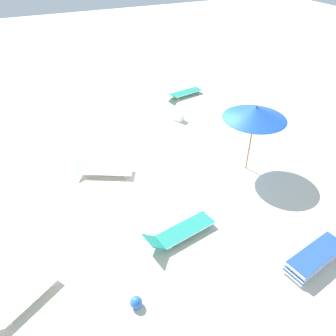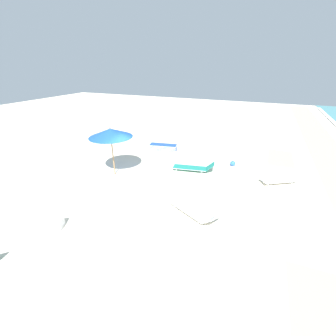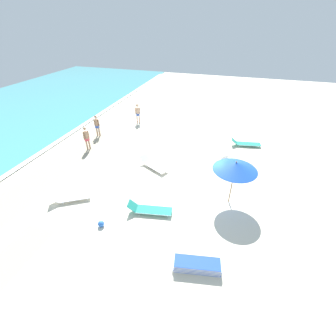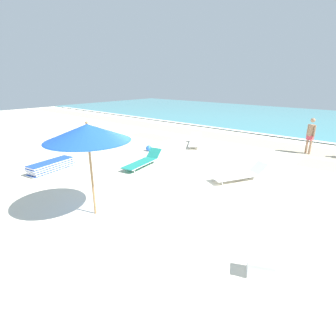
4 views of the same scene
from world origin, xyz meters
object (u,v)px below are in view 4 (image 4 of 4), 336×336
at_px(beach_umbrella, 87,133).
at_px(sun_lounger_beside_umbrella, 143,161).
at_px(lounger_stack, 51,166).
at_px(beach_ball, 149,148).
at_px(beachgoer_strolling_adult, 311,134).
at_px(sun_lounger_near_water_right, 195,142).
at_px(cooler_box, 260,267).
at_px(sun_lounger_under_umbrella, 240,174).

distance_m(beach_umbrella, sun_lounger_beside_umbrella, 4.76).
distance_m(lounger_stack, sun_lounger_beside_umbrella, 3.71).
bearing_deg(beach_ball, sun_lounger_beside_umbrella, -51.14).
distance_m(beach_umbrella, beachgoer_strolling_adult, 10.96).
distance_m(lounger_stack, beach_ball, 4.84).
relative_size(lounger_stack, sun_lounger_near_water_right, 0.96).
xyz_separation_m(lounger_stack, beachgoer_strolling_adult, (7.17, 9.61, 0.79)).
bearing_deg(beachgoer_strolling_adult, beach_umbrella, -78.36).
bearing_deg(cooler_box, beachgoer_strolling_adult, 73.21).
xyz_separation_m(beach_umbrella, lounger_stack, (-4.35, 0.91, -2.07)).
height_order(lounger_stack, sun_lounger_under_umbrella, sun_lounger_under_umbrella).
bearing_deg(sun_lounger_beside_umbrella, cooler_box, -36.31).
bearing_deg(beach_umbrella, sun_lounger_under_umbrella, 69.47).
xyz_separation_m(sun_lounger_near_water_right, beach_ball, (-1.14, -2.54, -0.06)).
bearing_deg(sun_lounger_under_umbrella, sun_lounger_near_water_right, 170.66).
distance_m(lounger_stack, sun_lounger_under_umbrella, 7.45).
xyz_separation_m(beach_umbrella, sun_lounger_under_umbrella, (1.87, 5.00, -2.06)).
distance_m(beach_umbrella, beach_ball, 7.02).
height_order(lounger_stack, beach_ball, lounger_stack).
relative_size(beach_umbrella, beachgoer_strolling_adult, 1.45).
distance_m(beachgoer_strolling_adult, beach_ball, 8.03).
relative_size(sun_lounger_beside_umbrella, cooler_box, 3.80).
bearing_deg(sun_lounger_under_umbrella, cooler_box, -31.84).
distance_m(sun_lounger_beside_umbrella, cooler_box, 7.19).
distance_m(sun_lounger_near_water_right, beachgoer_strolling_adult, 5.76).
xyz_separation_m(sun_lounger_under_umbrella, sun_lounger_beside_umbrella, (-3.89, -1.21, -0.00)).
relative_size(beachgoer_strolling_adult, cooler_box, 2.92).
height_order(lounger_stack, sun_lounger_beside_umbrella, sun_lounger_beside_umbrella).
distance_m(sun_lounger_beside_umbrella, beachgoer_strolling_adult, 8.32).
bearing_deg(beach_umbrella, cooler_box, 8.16).
distance_m(sun_lounger_under_umbrella, cooler_box, 5.06).
height_order(beachgoer_strolling_adult, beach_ball, beachgoer_strolling_adult).
relative_size(lounger_stack, beach_ball, 6.62).
bearing_deg(beach_umbrella, sun_lounger_near_water_right, 106.28).
bearing_deg(lounger_stack, beach_umbrella, -22.22).
xyz_separation_m(sun_lounger_beside_umbrella, sun_lounger_near_water_right, (-0.38, 4.43, 0.00)).
height_order(beach_umbrella, lounger_stack, beach_umbrella).
xyz_separation_m(sun_lounger_near_water_right, beachgoer_strolling_adult, (5.22, 2.30, 0.79)).
distance_m(sun_lounger_under_umbrella, beachgoer_strolling_adult, 5.65).
bearing_deg(beach_umbrella, sun_lounger_beside_umbrella, 118.03).
bearing_deg(cooler_box, sun_lounger_under_umbrella, 94.38).
bearing_deg(cooler_box, sun_lounger_near_water_right, 105.94).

